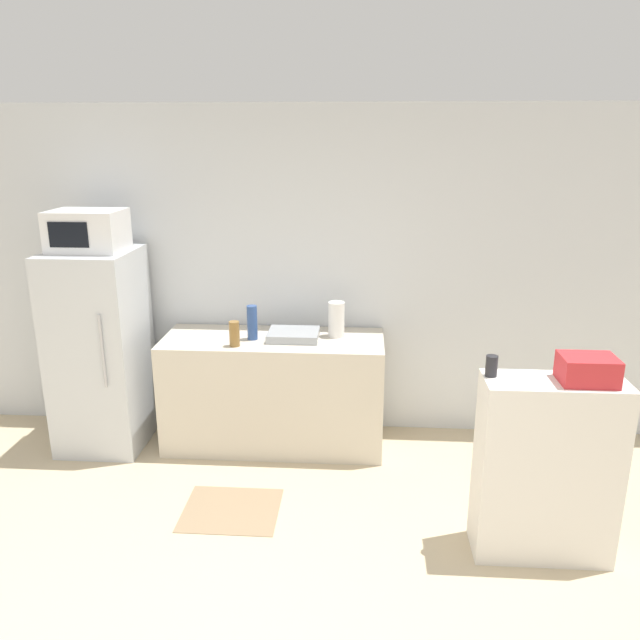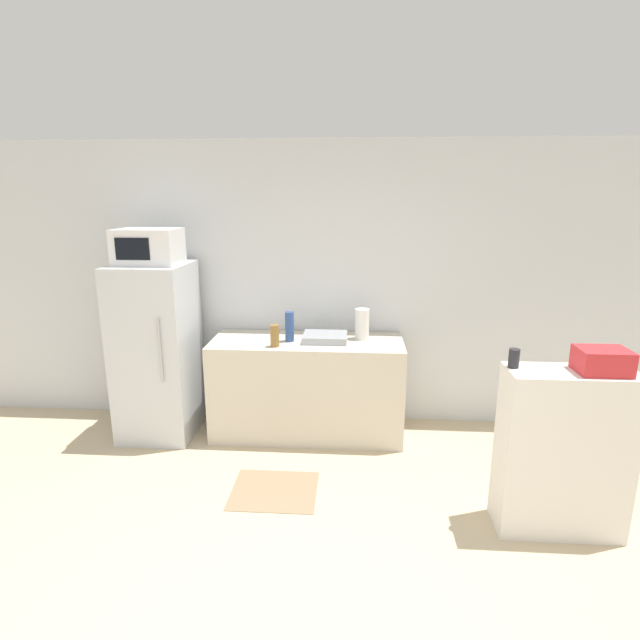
{
  "view_description": "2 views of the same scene",
  "coord_description": "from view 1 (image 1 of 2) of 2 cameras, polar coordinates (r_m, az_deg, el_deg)",
  "views": [
    {
      "loc": [
        0.61,
        -2.11,
        2.37
      ],
      "look_at": [
        0.33,
        1.88,
        1.18
      ],
      "focal_mm": 35.0,
      "sensor_mm": 36.0,
      "label": 1
    },
    {
      "loc": [
        0.34,
        -1.82,
        2.12
      ],
      "look_at": [
        0.08,
        1.93,
        1.18
      ],
      "focal_mm": 28.0,
      "sensor_mm": 36.0,
      "label": 2
    }
  ],
  "objects": [
    {
      "name": "paper_towel_roll",
      "position": [
        4.77,
        1.51,
        0.07
      ],
      "size": [
        0.12,
        0.12,
        0.27
      ],
      "primitive_type": "cylinder",
      "color": "white",
      "rests_on": "counter"
    },
    {
      "name": "refrigerator",
      "position": [
        5.1,
        -19.44,
        -2.61
      ],
      "size": [
        0.63,
        0.69,
        1.55
      ],
      "color": "silver",
      "rests_on": "ground_plane"
    },
    {
      "name": "wall_back",
      "position": [
        5.0,
        -3.16,
        4.24
      ],
      "size": [
        8.0,
        0.06,
        2.6
      ],
      "primitive_type": "cube",
      "color": "silver",
      "rests_on": "ground_plane"
    },
    {
      "name": "jar",
      "position": [
        3.58,
        15.41,
        -4.07
      ],
      "size": [
        0.07,
        0.07,
        0.12
      ],
      "primitive_type": "cylinder",
      "color": "#232328",
      "rests_on": "shelf_cabinet"
    },
    {
      "name": "shelf_cabinet",
      "position": [
        3.87,
        19.97,
        -12.69
      ],
      "size": [
        0.78,
        0.32,
        1.09
      ],
      "primitive_type": "cube",
      "color": "white",
      "rests_on": "ground_plane"
    },
    {
      "name": "kitchen_rug",
      "position": [
        4.32,
        -8.12,
        -16.79
      ],
      "size": [
        0.63,
        0.54,
        0.01
      ],
      "primitive_type": "cube",
      "color": "#937A5B",
      "rests_on": "ground_plane"
    },
    {
      "name": "counter",
      "position": [
        4.93,
        -4.22,
        -6.52
      ],
      "size": [
        1.69,
        0.65,
        0.88
      ],
      "primitive_type": "cube",
      "color": "beige",
      "rests_on": "ground_plane"
    },
    {
      "name": "microwave",
      "position": [
        4.89,
        -20.49,
        7.66
      ],
      "size": [
        0.51,
        0.4,
        0.3
      ],
      "color": "white",
      "rests_on": "refrigerator"
    },
    {
      "name": "bottle_tall",
      "position": [
        4.73,
        -6.22,
        -0.23
      ],
      "size": [
        0.08,
        0.08,
        0.26
      ],
      "primitive_type": "cylinder",
      "color": "#2D4C8C",
      "rests_on": "counter"
    },
    {
      "name": "bottle_short",
      "position": [
        4.6,
        -7.84,
        -1.26
      ],
      "size": [
        0.08,
        0.08,
        0.19
      ],
      "primitive_type": "cylinder",
      "color": "olive",
      "rests_on": "counter"
    },
    {
      "name": "sink_basin",
      "position": [
        4.75,
        -2.44,
        -1.36
      ],
      "size": [
        0.38,
        0.31,
        0.06
      ],
      "primitive_type": "cube",
      "color": "#9EA3A8",
      "rests_on": "counter"
    },
    {
      "name": "basket",
      "position": [
        3.65,
        23.27,
        -4.19
      ],
      "size": [
        0.29,
        0.22,
        0.15
      ],
      "primitive_type": "cube",
      "color": "red",
      "rests_on": "shelf_cabinet"
    }
  ]
}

